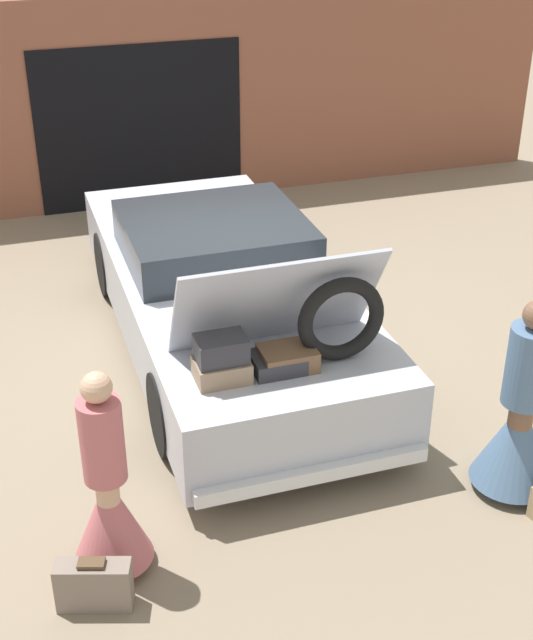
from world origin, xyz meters
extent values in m
plane|color=#7F705B|center=(0.00, 0.00, 0.00)|extent=(40.00, 40.00, 0.00)
cube|color=brown|center=(0.00, 4.22, 1.40)|extent=(12.00, 0.12, 2.80)
cube|color=black|center=(0.00, 4.15, 1.10)|extent=(2.80, 0.02, 2.20)
cube|color=#B2B7C6|center=(0.00, 0.00, 0.53)|extent=(1.99, 5.03, 0.69)
cube|color=#1E2328|center=(0.00, 0.30, 1.08)|extent=(1.76, 1.61, 0.41)
cylinder|color=black|center=(-0.93, 1.56, 0.36)|extent=(0.18, 0.71, 0.71)
cylinder|color=black|center=(0.93, 1.56, 0.36)|extent=(0.18, 0.71, 0.71)
cylinder|color=black|center=(-0.93, -1.51, 0.36)|extent=(0.18, 0.71, 0.71)
cylinder|color=black|center=(0.93, -1.51, 0.36)|extent=(0.18, 0.71, 0.71)
cube|color=silver|center=(0.00, -2.55, 0.28)|extent=(1.90, 0.10, 0.12)
cube|color=#B2B7C6|center=(0.00, -1.65, 1.33)|extent=(1.70, 0.56, 0.93)
cube|color=#8C7259|center=(-0.54, -1.92, 0.96)|extent=(0.42, 0.32, 0.17)
cube|color=#2D2D33|center=(-0.09, -1.92, 0.94)|extent=(0.41, 0.34, 0.13)
cube|color=#2D2D33|center=(-0.54, -1.92, 1.14)|extent=(0.39, 0.28, 0.20)
cube|color=brown|center=(0.00, -1.92, 0.96)|extent=(0.44, 0.33, 0.18)
torus|color=black|center=(0.44, -1.92, 1.24)|extent=(0.73, 0.12, 0.73)
cylinder|color=tan|center=(-1.58, -2.73, 0.39)|extent=(0.16, 0.16, 0.78)
cone|color=#B25B60|center=(-1.58, -2.73, 0.43)|extent=(0.56, 0.56, 0.70)
cylinder|color=#B25B60|center=(-1.58, -2.73, 1.09)|extent=(0.30, 0.30, 0.62)
sphere|color=tan|center=(-1.58, -2.73, 1.51)|extent=(0.21, 0.21, 0.21)
cylinder|color=brown|center=(1.58, -2.84, 0.40)|extent=(0.19, 0.19, 0.81)
cone|color=slate|center=(1.58, -2.84, 0.44)|extent=(0.66, 0.66, 0.73)
cylinder|color=slate|center=(1.58, -2.84, 1.13)|extent=(0.35, 0.35, 0.64)
cube|color=#75665B|center=(-1.77, -3.08, 0.18)|extent=(0.54, 0.32, 0.36)
cube|color=#4C3823|center=(-1.77, -3.08, 0.38)|extent=(0.20, 0.15, 0.02)
camera|label=1|loc=(-2.01, -7.59, 4.61)|focal=50.00mm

